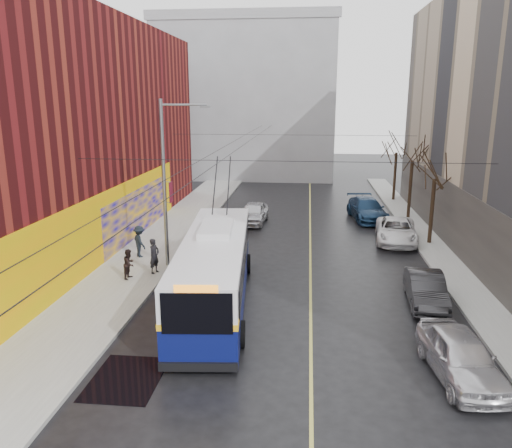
{
  "coord_description": "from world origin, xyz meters",
  "views": [
    {
      "loc": [
        1.21,
        -15.35,
        9.0
      ],
      "look_at": [
        -1.38,
        9.57,
        2.69
      ],
      "focal_mm": 35.0,
      "sensor_mm": 36.0,
      "label": 1
    }
  ],
  "objects_px": {
    "parked_car_c": "(396,231)",
    "tree_far": "(397,144)",
    "streetlight_pole": "(167,180)",
    "parked_car_d": "(367,209)",
    "tree_mid": "(413,150)",
    "tree_near": "(436,166)",
    "pedestrian_a": "(154,256)",
    "pedestrian_c": "(140,241)",
    "trolleybus": "(215,268)",
    "pedestrian_b": "(129,264)",
    "parked_car_a": "(460,356)",
    "following_car": "(253,213)",
    "parked_car_b": "(426,289)"
  },
  "relations": [
    {
      "from": "parked_car_c",
      "to": "tree_far",
      "type": "bearing_deg",
      "value": 88.15
    },
    {
      "from": "streetlight_pole",
      "to": "parked_car_d",
      "type": "relative_size",
      "value": 1.6
    },
    {
      "from": "tree_mid",
      "to": "parked_car_d",
      "type": "xyz_separation_m",
      "value": [
        -3.2,
        -0.56,
        -4.44
      ]
    },
    {
      "from": "tree_near",
      "to": "pedestrian_a",
      "type": "distance_m",
      "value": 17.68
    },
    {
      "from": "tree_mid",
      "to": "pedestrian_c",
      "type": "bearing_deg",
      "value": -145.72
    },
    {
      "from": "trolleybus",
      "to": "parked_car_c",
      "type": "bearing_deg",
      "value": 43.23
    },
    {
      "from": "parked_car_d",
      "to": "pedestrian_b",
      "type": "relative_size",
      "value": 3.67
    },
    {
      "from": "parked_car_a",
      "to": "pedestrian_b",
      "type": "xyz_separation_m",
      "value": [
        -13.99,
        7.62,
        0.14
      ]
    },
    {
      "from": "tree_near",
      "to": "tree_far",
      "type": "xyz_separation_m",
      "value": [
        0.0,
        14.0,
        0.17
      ]
    },
    {
      "from": "pedestrian_c",
      "to": "pedestrian_a",
      "type": "bearing_deg",
      "value": 171.18
    },
    {
      "from": "following_car",
      "to": "pedestrian_c",
      "type": "distance_m",
      "value": 10.82
    },
    {
      "from": "tree_mid",
      "to": "trolleybus",
      "type": "bearing_deg",
      "value": -123.82
    },
    {
      "from": "parked_car_a",
      "to": "following_car",
      "type": "relative_size",
      "value": 1.01
    },
    {
      "from": "streetlight_pole",
      "to": "parked_car_b",
      "type": "distance_m",
      "value": 13.92
    },
    {
      "from": "parked_car_a",
      "to": "pedestrian_a",
      "type": "xyz_separation_m",
      "value": [
        -12.98,
        8.54,
        0.29
      ]
    },
    {
      "from": "parked_car_b",
      "to": "parked_car_d",
      "type": "bearing_deg",
      "value": 96.75
    },
    {
      "from": "parked_car_c",
      "to": "streetlight_pole",
      "type": "bearing_deg",
      "value": -147.38
    },
    {
      "from": "streetlight_pole",
      "to": "parked_car_b",
      "type": "xyz_separation_m",
      "value": [
        12.76,
        -3.74,
        -4.14
      ]
    },
    {
      "from": "tree_mid",
      "to": "trolleybus",
      "type": "distance_m",
      "value": 21.49
    },
    {
      "from": "streetlight_pole",
      "to": "parked_car_a",
      "type": "relative_size",
      "value": 1.97
    },
    {
      "from": "pedestrian_b",
      "to": "pedestrian_c",
      "type": "distance_m",
      "value": 3.56
    },
    {
      "from": "pedestrian_c",
      "to": "pedestrian_b",
      "type": "bearing_deg",
      "value": 148.76
    },
    {
      "from": "pedestrian_c",
      "to": "following_car",
      "type": "bearing_deg",
      "value": -72.47
    },
    {
      "from": "parked_car_a",
      "to": "tree_mid",
      "type": "bearing_deg",
      "value": 76.99
    },
    {
      "from": "parked_car_d",
      "to": "pedestrian_a",
      "type": "height_order",
      "value": "pedestrian_a"
    },
    {
      "from": "trolleybus",
      "to": "pedestrian_b",
      "type": "distance_m",
      "value": 5.41
    },
    {
      "from": "parked_car_b",
      "to": "pedestrian_a",
      "type": "height_order",
      "value": "pedestrian_a"
    },
    {
      "from": "streetlight_pole",
      "to": "tree_far",
      "type": "xyz_separation_m",
      "value": [
        15.14,
        20.0,
        0.3
      ]
    },
    {
      "from": "tree_mid",
      "to": "parked_car_c",
      "type": "xyz_separation_m",
      "value": [
        -2.0,
        -6.57,
        -4.5
      ]
    },
    {
      "from": "tree_mid",
      "to": "parked_car_d",
      "type": "relative_size",
      "value": 1.19
    },
    {
      "from": "trolleybus",
      "to": "parked_car_a",
      "type": "xyz_separation_m",
      "value": [
        9.17,
        -5.28,
        -0.88
      ]
    },
    {
      "from": "tree_near",
      "to": "pedestrian_b",
      "type": "distance_m",
      "value": 19.0
    },
    {
      "from": "tree_near",
      "to": "pedestrian_c",
      "type": "bearing_deg",
      "value": -164.56
    },
    {
      "from": "parked_car_b",
      "to": "parked_car_c",
      "type": "relative_size",
      "value": 0.8
    },
    {
      "from": "pedestrian_a",
      "to": "pedestrian_c",
      "type": "relative_size",
      "value": 1.01
    },
    {
      "from": "parked_car_b",
      "to": "parked_car_c",
      "type": "xyz_separation_m",
      "value": [
        0.38,
        10.17,
        0.04
      ]
    },
    {
      "from": "parked_car_c",
      "to": "pedestrian_a",
      "type": "height_order",
      "value": "pedestrian_a"
    },
    {
      "from": "pedestrian_b",
      "to": "pedestrian_c",
      "type": "height_order",
      "value": "pedestrian_c"
    },
    {
      "from": "following_car",
      "to": "pedestrian_a",
      "type": "xyz_separation_m",
      "value": [
        -3.89,
        -11.86,
        0.3
      ]
    },
    {
      "from": "following_car",
      "to": "pedestrian_c",
      "type": "relative_size",
      "value": 2.47
    },
    {
      "from": "parked_car_d",
      "to": "tree_far",
      "type": "bearing_deg",
      "value": 58.86
    },
    {
      "from": "streetlight_pole",
      "to": "pedestrian_b",
      "type": "relative_size",
      "value": 5.88
    },
    {
      "from": "tree_near",
      "to": "parked_car_c",
      "type": "distance_m",
      "value": 4.7
    },
    {
      "from": "streetlight_pole",
      "to": "parked_car_a",
      "type": "distance_m",
      "value": 16.46
    },
    {
      "from": "tree_mid",
      "to": "parked_car_a",
      "type": "xyz_separation_m",
      "value": [
        -2.63,
        -22.89,
        -4.48
      ]
    },
    {
      "from": "tree_near",
      "to": "streetlight_pole",
      "type": "bearing_deg",
      "value": -158.38
    },
    {
      "from": "tree_mid",
      "to": "streetlight_pole",
      "type": "bearing_deg",
      "value": -139.35
    },
    {
      "from": "tree_near",
      "to": "parked_car_b",
      "type": "relative_size",
      "value": 1.48
    },
    {
      "from": "parked_car_a",
      "to": "parked_car_d",
      "type": "xyz_separation_m",
      "value": [
        -0.57,
        22.32,
        0.04
      ]
    },
    {
      "from": "tree_near",
      "to": "trolleybus",
      "type": "relative_size",
      "value": 0.5
    }
  ]
}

